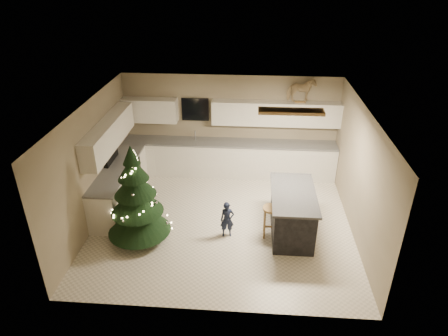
% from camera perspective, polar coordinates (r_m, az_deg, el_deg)
% --- Properties ---
extents(ground_plane, '(5.50, 5.50, 0.00)m').
position_cam_1_polar(ground_plane, '(8.85, -0.17, -7.67)').
color(ground_plane, beige).
extents(room_shell, '(5.52, 5.02, 2.61)m').
position_cam_1_polar(room_shell, '(7.96, -0.02, 2.65)').
color(room_shell, gray).
rests_on(room_shell, ground_plane).
extents(cabinetry, '(5.50, 3.20, 2.00)m').
position_cam_1_polar(cabinetry, '(9.97, -4.66, 1.66)').
color(cabinetry, silver).
rests_on(cabinetry, ground_plane).
extents(island, '(0.90, 1.70, 0.95)m').
position_cam_1_polar(island, '(8.40, 9.67, -6.27)').
color(island, black).
rests_on(island, ground_plane).
extents(bar_stool, '(0.36, 0.36, 0.68)m').
position_cam_1_polar(bar_stool, '(8.22, 6.75, -6.62)').
color(bar_stool, olive).
rests_on(bar_stool, ground_plane).
extents(christmas_tree, '(1.31, 1.27, 2.10)m').
position_cam_1_polar(christmas_tree, '(8.08, -12.38, -4.83)').
color(christmas_tree, '#3F2816').
rests_on(christmas_tree, ground_plane).
extents(toddler, '(0.31, 0.23, 0.78)m').
position_cam_1_polar(toddler, '(8.23, 0.45, -7.38)').
color(toddler, black).
rests_on(toddler, ground_plane).
extents(rocking_horse, '(0.72, 0.43, 0.59)m').
position_cam_1_polar(rocking_horse, '(9.99, 10.98, 10.84)').
color(rocking_horse, olive).
rests_on(rocking_horse, cabinetry).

